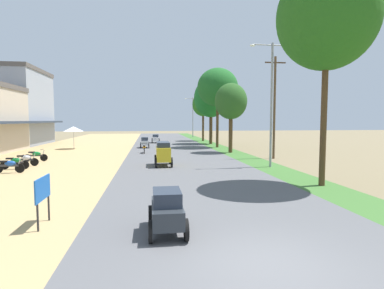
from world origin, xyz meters
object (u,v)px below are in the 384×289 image
Objects in this scene: parked_motorbike_fourth at (9,165)px; car_hatchback_silver at (145,142)px; streetlamp_near at (272,97)px; median_tree_third at (218,87)px; vendor_umbrella at (73,129)px; median_tree_fifth at (203,105)px; car_van_yellow at (163,152)px; parked_motorbike_fifth at (15,162)px; parked_motorbike_seventh at (36,155)px; car_hatchback_charcoal at (167,210)px; utility_pole_near at (274,106)px; car_sedan_white at (156,138)px; streetlamp_mid at (193,114)px; motorbike_ahead_second at (144,148)px; median_tree_fourth at (211,98)px; street_signboard at (43,192)px; parked_motorbike_sixth at (25,159)px; median_tree_nearest at (327,17)px; median_tree_second at (231,102)px.

parked_motorbike_fourth is 18.34m from car_hatchback_silver.
median_tree_third is at bearing 90.86° from streetlamp_near.
vendor_umbrella is (0.03, 16.26, 1.75)m from parked_motorbike_fourth.
median_tree_fifth is 3.13× the size of car_van_yellow.
parked_motorbike_seventh is at bearing 91.30° from parked_motorbike_fifth.
parked_motorbike_fifth is 0.21× the size of streetlamp_near.
car_hatchback_charcoal is at bearing -54.57° from parked_motorbike_fifth.
parked_motorbike_fourth is at bearing -178.95° from streetlamp_near.
parked_motorbike_fourth is 9.59m from car_van_yellow.
car_sedan_white is (-9.63, 19.29, -3.74)m from utility_pole_near.
median_tree_fifth is at bearing 34.51° from vendor_umbrella.
motorbike_ahead_second is (-8.78, -28.35, -3.85)m from streetlamp_mid.
car_hatchback_charcoal is 1.00× the size of car_hatchback_silver.
median_tree_fourth reaches higher than parked_motorbike_fifth.
street_signboard is 34.31m from median_tree_fourth.
median_tree_third is (16.68, 13.22, 6.59)m from parked_motorbike_sixth.
street_signboard is at bearing -96.73° from car_sedan_white.
median_tree_nearest is 1.14× the size of median_tree_third.
parked_motorbike_fifth is 13.06m from street_signboard.
median_tree_third is 17.20m from car_van_yellow.
street_signboard is 0.17× the size of utility_pole_near.
vendor_umbrella reaches higher than parked_motorbike_fourth.
parked_motorbike_fifth is at bearing -178.72° from car_van_yellow.
vendor_umbrella is 1.40× the size of motorbike_ahead_second.
median_tree_fifth is 11.10m from streetlamp_mid.
parked_motorbike_fourth is 17.29m from streetlamp_near.
utility_pole_near is at bearing 79.30° from median_tree_nearest.
streetlamp_mid is 0.88× the size of utility_pole_near.
median_tree_second is at bearing 91.49° from streetlamp_near.
car_hatchback_charcoal is at bearing -87.95° from car_hatchback_silver.
parked_motorbike_fifth is 4.07m from parked_motorbike_seventh.
median_tree_fourth reaches higher than motorbike_ahead_second.
parked_motorbike_seventh is 1.20× the size of street_signboard.
car_sedan_white is (4.09, 34.68, -0.37)m from street_signboard.
parked_motorbike_fifth is 14.84m from vendor_umbrella.
median_tree_fourth reaches higher than streetlamp_mid.
motorbike_ahead_second is (8.25, 8.94, 0.02)m from parked_motorbike_fifth.
median_tree_fifth is 15.17m from car_hatchback_silver.
car_sedan_white is (9.51, 21.45, 0.19)m from parked_motorbike_sixth.
median_tree_third is (16.89, 10.57, 6.59)m from parked_motorbike_seventh.
median_tree_third reaches higher than median_tree_second.
streetlamp_near is at bearing -89.14° from median_tree_third.
parked_motorbike_fourth is 1.00× the size of parked_motorbike_fifth.
median_tree_third is (0.01, 6.16, 2.04)m from median_tree_second.
parked_motorbike_sixth is 20.68m from median_tree_nearest.
streetlamp_near is at bearing -90.12° from median_tree_fifth.
streetlamp_near is at bearing -72.92° from car_sedan_white.
median_tree_fifth is at bearing 95.46° from utility_pole_near.
streetlamp_near is at bearing 1.05° from parked_motorbike_fourth.
street_signboard reaches higher than parked_motorbike_sixth.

